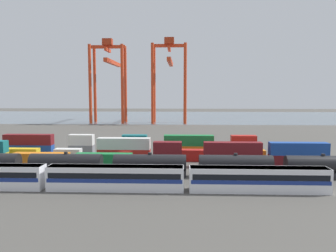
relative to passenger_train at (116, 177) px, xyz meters
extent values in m
plane|color=#4C4944|center=(-2.30, 62.46, -2.14)|extent=(420.00, 420.00, 0.00)
cube|color=slate|center=(-2.30, 166.31, -2.14)|extent=(400.00, 110.00, 0.01)
cube|color=silver|center=(0.00, 0.00, -0.19)|extent=(21.78, 3.10, 3.90)
cube|color=navy|center=(0.00, 0.00, -0.29)|extent=(21.34, 3.14, 0.64)
cube|color=black|center=(0.00, 0.00, 0.49)|extent=(20.91, 3.13, 0.90)
cube|color=slate|center=(0.00, 0.00, 1.58)|extent=(21.56, 2.85, 0.36)
cube|color=silver|center=(22.68, 0.00, -0.19)|extent=(21.78, 3.10, 3.90)
cube|color=navy|center=(22.68, 0.00, -0.29)|extent=(21.34, 3.14, 0.64)
cube|color=black|center=(22.68, 0.00, 0.49)|extent=(20.91, 3.13, 0.90)
cube|color=slate|center=(22.68, 0.00, 1.58)|extent=(21.56, 2.85, 0.36)
cube|color=#232326|center=(-11.25, 9.38, -1.59)|extent=(13.50, 2.50, 1.10)
cylinder|color=black|center=(-11.25, 9.38, 0.46)|extent=(13.50, 3.01, 3.01)
cylinder|color=black|center=(-11.25, 9.38, 2.14)|extent=(0.70, 0.70, 0.36)
cube|color=#232326|center=(4.62, 9.38, -1.59)|extent=(13.50, 2.50, 1.10)
cylinder|color=black|center=(4.62, 9.38, 0.46)|extent=(13.50, 3.01, 3.01)
cylinder|color=black|center=(4.62, 9.38, 2.14)|extent=(0.70, 0.70, 0.36)
cube|color=#232326|center=(20.49, 9.38, -1.59)|extent=(13.50, 2.50, 1.10)
cylinder|color=black|center=(20.49, 9.38, 0.46)|extent=(13.50, 3.01, 3.01)
cylinder|color=black|center=(20.49, 9.38, 2.14)|extent=(0.70, 0.70, 0.36)
cube|color=#232326|center=(36.36, 9.38, -1.59)|extent=(13.50, 2.50, 1.10)
cylinder|color=black|center=(36.36, 9.38, 0.46)|extent=(13.50, 3.01, 3.01)
cylinder|color=black|center=(36.36, 9.38, 2.14)|extent=(0.70, 0.70, 0.36)
cube|color=orange|center=(-19.86, 18.44, -0.84)|extent=(12.10, 2.44, 2.60)
cube|color=#197538|center=(-6.16, 18.44, -0.84)|extent=(12.10, 2.44, 2.60)
cube|color=maroon|center=(7.54, 18.44, -0.84)|extent=(6.04, 2.44, 2.60)
cube|color=maroon|center=(7.54, 18.44, 1.76)|extent=(6.04, 2.44, 2.60)
cube|color=#AD211C|center=(21.24, 18.44, -0.84)|extent=(12.10, 2.44, 2.60)
cube|color=maroon|center=(21.24, 18.44, 1.76)|extent=(12.10, 2.44, 2.60)
cube|color=maroon|center=(34.94, 18.44, -0.84)|extent=(12.10, 2.44, 2.60)
cube|color=#1C4299|center=(34.94, 18.44, 1.76)|extent=(12.10, 2.44, 2.60)
cube|color=gold|center=(-28.92, 24.11, -0.84)|extent=(12.10, 2.44, 2.60)
cube|color=silver|center=(-15.86, 24.11, -0.84)|extent=(6.04, 2.44, 2.60)
cube|color=#AD211C|center=(-2.79, 24.11, -0.84)|extent=(12.10, 2.44, 2.60)
cube|color=silver|center=(-2.79, 24.11, 1.76)|extent=(12.10, 2.44, 2.60)
cube|color=#AD211C|center=(10.27, 24.11, -0.84)|extent=(12.10, 2.44, 2.60)
cube|color=orange|center=(23.34, 24.11, -0.84)|extent=(12.10, 2.44, 2.60)
cube|color=#AD211C|center=(36.40, 24.11, -0.84)|extent=(12.10, 2.44, 2.60)
cube|color=#1C4299|center=(-27.67, 29.79, -0.84)|extent=(12.10, 2.44, 2.60)
cube|color=maroon|center=(-27.67, 29.79, 1.76)|extent=(12.10, 2.44, 2.60)
cube|color=slate|center=(-14.37, 29.79, -0.84)|extent=(6.04, 2.44, 2.60)
cube|color=silver|center=(-14.37, 29.79, 1.76)|extent=(6.04, 2.44, 2.60)
cube|color=#1C4299|center=(-1.07, 29.79, -0.84)|extent=(6.04, 2.44, 2.60)
cube|color=#146066|center=(-1.07, 29.79, 1.76)|extent=(6.04, 2.44, 2.60)
cube|color=orange|center=(12.24, 29.79, -0.84)|extent=(12.10, 2.44, 2.60)
cube|color=#197538|center=(12.24, 29.79, 1.76)|extent=(12.10, 2.44, 2.60)
cube|color=maroon|center=(25.54, 29.79, -0.84)|extent=(6.04, 2.44, 2.60)
cube|color=#AD211C|center=(25.54, 29.79, 1.76)|extent=(6.04, 2.44, 2.60)
cylinder|color=red|center=(-35.31, 116.63, 17.46)|extent=(1.50, 1.50, 39.22)
cylinder|color=red|center=(-19.15, 116.63, 17.46)|extent=(1.50, 1.50, 39.22)
cylinder|color=red|center=(-35.31, 125.87, 17.46)|extent=(1.50, 1.50, 39.22)
cylinder|color=red|center=(-19.15, 125.87, 17.46)|extent=(1.50, 1.50, 39.22)
cube|color=red|center=(-27.23, 121.25, 36.27)|extent=(17.76, 1.20, 1.60)
cube|color=red|center=(-27.23, 121.25, 34.67)|extent=(1.20, 10.83, 1.60)
cube|color=red|center=(-27.23, 134.48, 29.43)|extent=(2.00, 37.81, 2.00)
cube|color=#9F2C14|center=(-27.23, 121.25, 38.67)|extent=(4.80, 4.00, 3.20)
cylinder|color=red|center=(-4.11, 116.35, 17.66)|extent=(1.50, 1.50, 39.61)
cylinder|color=red|center=(11.98, 116.35, 17.66)|extent=(1.50, 1.50, 39.61)
cylinder|color=red|center=(-4.11, 126.15, 17.66)|extent=(1.50, 1.50, 39.61)
cylinder|color=red|center=(11.98, 126.15, 17.66)|extent=(1.50, 1.50, 39.61)
cube|color=red|center=(3.93, 121.25, 36.67)|extent=(17.68, 1.20, 1.60)
cube|color=red|center=(3.93, 121.25, 35.07)|extent=(1.20, 11.40, 1.60)
cube|color=red|center=(3.93, 134.61, 29.67)|extent=(2.00, 38.17, 2.00)
cube|color=#9F2C14|center=(3.93, 121.25, 39.07)|extent=(4.80, 4.00, 3.20)
camera|label=1|loc=(10.62, -53.48, 13.54)|focal=36.72mm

